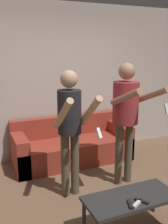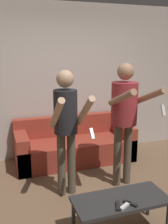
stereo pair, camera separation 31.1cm
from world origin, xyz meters
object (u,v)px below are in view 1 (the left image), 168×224
person_standing_right (126,109)px  coffee_table (131,200)px  remote_mid (142,201)px  remote_far (130,204)px  person_standing_left (70,121)px  remote_near (137,204)px  couch (72,146)px

person_standing_right → coffee_table: (-0.50, -0.93, -0.74)m
remote_mid → remote_far: (-0.13, 0.00, 0.00)m
person_standing_left → remote_mid: size_ratio=11.41×
remote_near → remote_mid: size_ratio=1.02×
remote_mid → coffee_table: bearing=107.5°
person_standing_right → coffee_table: 1.29m
couch → remote_mid: bearing=-91.4°
person_standing_right → person_standing_left: bearing=-179.9°
couch → person_standing_right: bearing=-68.3°
person_standing_left → remote_mid: 1.27m
remote_far → person_standing_right: bearing=60.6°
couch → coffee_table: 1.98m
coffee_table → remote_far: 0.17m
couch → remote_far: bearing=-95.0°
person_standing_left → coffee_table: size_ratio=1.67×
couch → person_standing_left: (-0.41, -1.04, 0.77)m
remote_far → person_standing_left: bearing=102.2°
coffee_table → remote_near: size_ratio=6.72×
couch → remote_mid: size_ratio=13.76×
couch → coffee_table: size_ratio=2.02×
coffee_table → person_standing_left: bearing=109.1°
person_standing_right → remote_mid: size_ratio=11.88×
couch → person_standing_right: (0.41, -1.04, 0.84)m
couch → person_standing_left: person_standing_left is taller
person_standing_left → remote_far: 1.24m
coffee_table → remote_near: bearing=-101.8°
coffee_table → person_standing_right: bearing=61.7°
person_standing_left → remote_near: bearing=-74.9°
person_standing_left → remote_far: (0.23, -1.06, -0.61)m
remote_near → remote_far: (-0.06, 0.02, 0.00)m
person_standing_right → remote_mid: person_standing_right is taller
person_standing_right → coffee_table: size_ratio=1.74×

